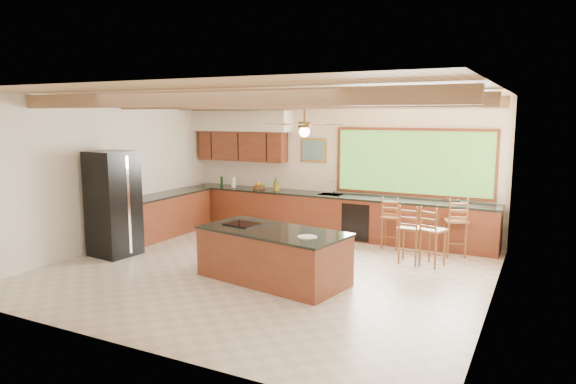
% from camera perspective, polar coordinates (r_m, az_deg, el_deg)
% --- Properties ---
extents(ground, '(7.20, 7.20, 0.00)m').
position_cam_1_polar(ground, '(8.90, -2.57, -8.73)').
color(ground, beige).
rests_on(ground, ground).
extents(room_shell, '(7.27, 6.54, 3.02)m').
position_cam_1_polar(room_shell, '(9.16, -1.57, 5.88)').
color(room_shell, white).
rests_on(room_shell, ground).
extents(counter_run, '(7.12, 3.10, 1.25)m').
position_cam_1_polar(counter_run, '(11.31, 0.10, -2.53)').
color(counter_run, brown).
rests_on(counter_run, ground).
extents(island, '(2.55, 1.52, 0.85)m').
position_cam_1_polar(island, '(8.29, -1.70, -7.01)').
color(island, brown).
rests_on(island, ground).
extents(refrigerator, '(0.84, 0.83, 1.98)m').
position_cam_1_polar(refrigerator, '(10.20, -18.84, -1.22)').
color(refrigerator, black).
rests_on(refrigerator, ground).
extents(bar_stool_a, '(0.39, 0.39, 1.05)m').
position_cam_1_polar(bar_stool_a, '(10.34, 11.35, -2.86)').
color(bar_stool_a, brown).
rests_on(bar_stool_a, ground).
extents(bar_stool_b, '(0.39, 0.39, 1.07)m').
position_cam_1_polar(bar_stool_b, '(9.39, 13.34, -4.02)').
color(bar_stool_b, brown).
rests_on(bar_stool_b, ground).
extents(bar_stool_c, '(0.49, 0.49, 1.07)m').
position_cam_1_polar(bar_stool_c, '(9.31, 15.75, -4.22)').
color(bar_stool_c, brown).
rests_on(bar_stool_c, ground).
extents(bar_stool_d, '(0.53, 0.53, 1.13)m').
position_cam_1_polar(bar_stool_d, '(10.08, 18.07, -3.16)').
color(bar_stool_d, brown).
rests_on(bar_stool_d, ground).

